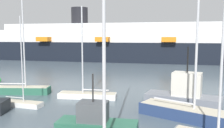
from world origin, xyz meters
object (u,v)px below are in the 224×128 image
at_px(sailboat_3, 186,111).
at_px(fishing_boat_1, 184,94).
at_px(sailboat_1, 21,102).
at_px(sailboat_4, 87,94).
at_px(fishing_boat_3, 96,123).
at_px(channel_buoy_0, 172,93).
at_px(cruise_ship, 137,44).
at_px(sailboat_6, 21,88).

distance_m(sailboat_3, fishing_boat_1, 3.63).
height_order(sailboat_1, fishing_boat_1, sailboat_1).
relative_size(sailboat_4, fishing_boat_3, 1.73).
distance_m(sailboat_4, fishing_boat_1, 9.39).
bearing_deg(fishing_boat_1, sailboat_3, -77.95).
relative_size(fishing_boat_1, channel_buoy_0, 4.64).
bearing_deg(cruise_ship, sailboat_3, -78.14).
height_order(sailboat_6, fishing_boat_1, sailboat_6).
bearing_deg(cruise_ship, sailboat_6, -101.86).
xyz_separation_m(fishing_boat_1, cruise_ship, (-11.82, 38.34, 3.26)).
xyz_separation_m(sailboat_6, fishing_boat_3, (11.73, -7.89, 0.14)).
bearing_deg(sailboat_4, channel_buoy_0, -164.80).
relative_size(sailboat_1, sailboat_3, 0.67).
bearing_deg(sailboat_3, sailboat_6, -171.03).
relative_size(sailboat_3, sailboat_6, 1.01).
height_order(channel_buoy_0, cruise_ship, cruise_ship).
height_order(fishing_boat_1, channel_buoy_0, fishing_boat_1).
distance_m(sailboat_3, fishing_boat_3, 7.20).
bearing_deg(sailboat_6, channel_buoy_0, -0.78).
distance_m(fishing_boat_1, channel_buoy_0, 3.93).
distance_m(sailboat_1, sailboat_3, 14.29).
bearing_deg(cruise_ship, fishing_boat_1, -77.02).
height_order(sailboat_4, fishing_boat_3, sailboat_4).
bearing_deg(fishing_boat_3, channel_buoy_0, -115.22).
bearing_deg(fishing_boat_3, sailboat_3, -146.41).
bearing_deg(fishing_boat_3, sailboat_4, -69.73).
xyz_separation_m(fishing_boat_3, cruise_ship, (-6.50, 46.53, 3.60)).
relative_size(sailboat_3, channel_buoy_0, 8.17).
bearing_deg(sailboat_1, sailboat_3, 2.47).
height_order(fishing_boat_1, fishing_boat_3, fishing_boat_1).
bearing_deg(channel_buoy_0, sailboat_4, -155.77).
xyz_separation_m(fishing_boat_1, channel_buoy_0, (-1.21, 3.66, -0.78)).
bearing_deg(sailboat_4, fishing_boat_1, 171.06).
bearing_deg(cruise_ship, channel_buoy_0, -77.14).
bearing_deg(cruise_ship, fishing_boat_3, -86.20).
relative_size(sailboat_1, sailboat_4, 0.87).
bearing_deg(channel_buoy_0, cruise_ship, 107.01).
distance_m(sailboat_1, sailboat_6, 5.01).
relative_size(sailboat_4, channel_buoy_0, 6.28).
height_order(sailboat_1, sailboat_3, sailboat_3).
bearing_deg(sailboat_3, sailboat_4, 179.30).
bearing_deg(sailboat_6, sailboat_3, -25.63).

